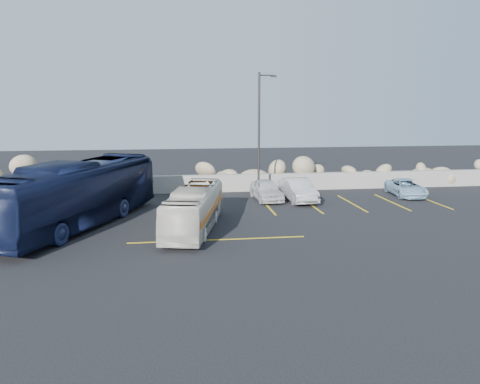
{
  "coord_description": "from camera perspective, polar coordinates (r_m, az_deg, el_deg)",
  "views": [
    {
      "loc": [
        -2.72,
        -20.03,
        5.98
      ],
      "look_at": [
        0.54,
        4.0,
        1.45
      ],
      "focal_mm": 35.0,
      "sensor_mm": 36.0,
      "label": 1
    }
  ],
  "objects": [
    {
      "name": "parking_lines",
      "position": [
        27.3,
        8.13,
        -2.17
      ],
      "size": [
        18.16,
        9.36,
        0.01
      ],
      "color": "gold",
      "rests_on": "ground"
    },
    {
      "name": "tour_coach",
      "position": [
        24.5,
        -19.35,
        -0.25
      ],
      "size": [
        7.12,
        11.84,
        3.26
      ],
      "primitive_type": "imported",
      "rotation": [
        0.0,
        0.0,
        -0.4
      ],
      "color": "black",
      "rests_on": "ground"
    },
    {
      "name": "ground",
      "position": [
        21.08,
        0.01,
        -5.9
      ],
      "size": [
        90.0,
        90.0,
        0.0
      ],
      "primitive_type": "plane",
      "color": "black",
      "rests_on": "ground"
    },
    {
      "name": "riprap_pile",
      "position": [
        33.67,
        -3.01,
        2.58
      ],
      "size": [
        54.0,
        2.8,
        2.6
      ],
      "primitive_type": null,
      "color": "#938360",
      "rests_on": "ground"
    },
    {
      "name": "seawall",
      "position": [
        32.59,
        -2.82,
        1.07
      ],
      "size": [
        60.0,
        0.4,
        1.2
      ],
      "primitive_type": "cube",
      "color": "gray",
      "rests_on": "ground"
    },
    {
      "name": "car_d",
      "position": [
        33.03,
        19.59,
        0.5
      ],
      "size": [
        2.23,
        4.13,
        1.1
      ],
      "primitive_type": "imported",
      "rotation": [
        0.0,
        0.0,
        -0.1
      ],
      "color": "#96BAD5",
      "rests_on": "ground"
    },
    {
      "name": "vintage_bus",
      "position": [
        22.67,
        -5.59,
        -2.04
      ],
      "size": [
        3.4,
        7.73,
        2.1
      ],
      "primitive_type": "imported",
      "rotation": [
        0.0,
        0.0,
        -0.23
      ],
      "color": "silver",
      "rests_on": "ground"
    },
    {
      "name": "car_a",
      "position": [
        29.78,
        3.25,
        0.27
      ],
      "size": [
        1.83,
        3.97,
        1.32
      ],
      "primitive_type": "imported",
      "rotation": [
        0.0,
        0.0,
        0.07
      ],
      "color": "silver",
      "rests_on": "ground"
    },
    {
      "name": "car_b",
      "position": [
        29.69,
        7.07,
        0.25
      ],
      "size": [
        1.71,
        4.31,
        1.39
      ],
      "primitive_type": "imported",
      "rotation": [
        0.0,
        0.0,
        0.06
      ],
      "color": "#B9B8BD",
      "rests_on": "ground"
    },
    {
      "name": "lamppost",
      "position": [
        30.05,
        2.43,
        7.36
      ],
      "size": [
        1.14,
        0.18,
        8.0
      ],
      "color": "#292624",
      "rests_on": "ground"
    }
  ]
}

